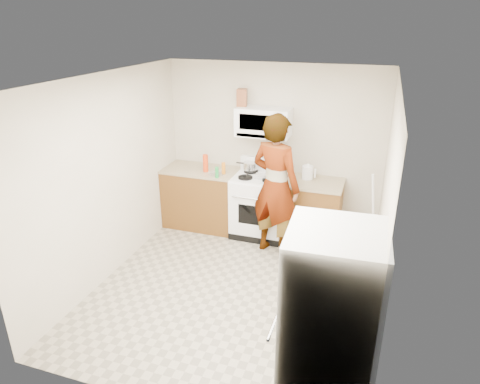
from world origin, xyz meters
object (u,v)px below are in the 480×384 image
at_px(person, 276,186).
at_px(saucepan, 250,166).
at_px(gas_range, 260,204).
at_px(microwave, 264,122).
at_px(fridge, 329,330).
at_px(kettle, 308,172).

relative_size(person, saucepan, 9.79).
xyz_separation_m(gas_range, saucepan, (-0.20, 0.16, 0.52)).
relative_size(gas_range, person, 0.57).
relative_size(microwave, fridge, 0.45).
height_order(fridge, saucepan, fridge).
height_order(microwave, kettle, microwave).
distance_m(microwave, person, 0.98).
xyz_separation_m(person, kettle, (0.33, 0.56, 0.04)).
distance_m(fridge, kettle, 3.09).
distance_m(gas_range, fridge, 3.23).
relative_size(gas_range, kettle, 5.96).
height_order(gas_range, microwave, microwave).
relative_size(fridge, kettle, 8.96).
relative_size(person, kettle, 10.39).
xyz_separation_m(gas_range, person, (0.34, -0.46, 0.50)).
xyz_separation_m(fridge, saucepan, (-1.57, 3.06, 0.16)).
distance_m(person, kettle, 0.65).
distance_m(microwave, kettle, 0.95).
bearing_deg(kettle, fridge, -76.57).
bearing_deg(kettle, saucepan, 176.30).
xyz_separation_m(person, fridge, (1.03, -2.45, -0.14)).
height_order(microwave, person, person).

